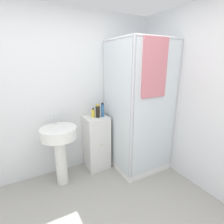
{
  "coord_description": "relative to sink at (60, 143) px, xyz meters",
  "views": [
    {
      "loc": [
        -0.47,
        -0.99,
        1.76
      ],
      "look_at": [
        0.7,
        1.15,
        1.05
      ],
      "focal_mm": 28.0,
      "sensor_mm": 36.0,
      "label": 1
    }
  ],
  "objects": [
    {
      "name": "shower_enclosure",
      "position": [
        1.22,
        -0.18,
        -0.03
      ],
      "size": [
        0.85,
        0.88,
        2.08
      ],
      "color": "white",
      "rests_on": "ground_plane"
    },
    {
      "name": "vanity_cabinet",
      "position": [
        0.63,
        0.15,
        -0.2
      ],
      "size": [
        0.37,
        0.38,
        0.9
      ],
      "color": "silver",
      "rests_on": "ground_plane"
    },
    {
      "name": "sink",
      "position": [
        0.0,
        0.0,
        0.0
      ],
      "size": [
        0.5,
        0.5,
        1.01
      ],
      "color": "white",
      "rests_on": "ground_plane"
    },
    {
      "name": "shampoo_bottle_tall_black",
      "position": [
        0.65,
        0.11,
        0.35
      ],
      "size": [
        0.07,
        0.07,
        0.21
      ],
      "color": "black",
      "rests_on": "vanity_cabinet"
    },
    {
      "name": "shampoo_bottle_blue",
      "position": [
        0.73,
        0.11,
        0.36
      ],
      "size": [
        0.05,
        0.05,
        0.23
      ],
      "color": "#2D66A3",
      "rests_on": "vanity_cabinet"
    },
    {
      "name": "soap_dispenser",
      "position": [
        0.59,
        0.16,
        0.31
      ],
      "size": [
        0.05,
        0.05,
        0.15
      ],
      "color": "yellow",
      "rests_on": "vanity_cabinet"
    },
    {
      "name": "wall_back",
      "position": [
        0.04,
        0.36,
        0.6
      ],
      "size": [
        6.4,
        0.06,
        2.5
      ],
      "primitive_type": "cube",
      "color": "silver",
      "rests_on": "ground_plane"
    }
  ]
}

